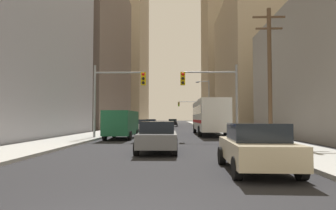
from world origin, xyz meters
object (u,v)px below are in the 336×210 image
sedan_beige (256,147)px  sedan_black (173,123)px  traffic_signal_near_right (212,88)px  traffic_signal_far_right (189,108)px  sedan_grey (158,137)px  city_bus (209,116)px  sedan_silver (143,125)px  sedan_blue (151,124)px  traffic_signal_near_left (117,89)px  cargo_van_green (121,123)px

sedan_beige → sedan_black: 50.44m
traffic_signal_near_right → traffic_signal_far_right: size_ratio=1.00×
sedan_grey → sedan_black: same height
sedan_black → city_bus: bearing=-82.2°
sedan_silver → traffic_signal_near_right: size_ratio=0.71×
sedan_blue → traffic_signal_far_right: size_ratio=0.70×
sedan_beige → traffic_signal_near_right: 14.55m
sedan_grey → traffic_signal_near_left: traffic_signal_near_left is taller
sedan_beige → sedan_grey: (-3.44, 5.01, 0.00)m
sedan_beige → sedan_black: same height
sedan_grey → sedan_silver: (-3.43, 23.25, 0.00)m
sedan_beige → sedan_silver: size_ratio=1.00×
sedan_silver → sedan_blue: same height
traffic_signal_near_right → sedan_silver: bearing=117.0°
sedan_beige → traffic_signal_near_right: bearing=88.7°
sedan_silver → traffic_signal_near_right: (7.18, -14.10, 3.31)m
sedan_black → traffic_signal_near_left: size_ratio=0.71×
sedan_black → traffic_signal_far_right: traffic_signal_far_right is taller
sedan_beige → traffic_signal_near_right: traffic_signal_near_right is taller
sedan_black → traffic_signal_near_left: (-4.01, -36.16, 3.29)m
sedan_beige → traffic_signal_far_right: size_ratio=0.71×
sedan_black → traffic_signal_near_left: traffic_signal_near_left is taller
sedan_beige → sedan_blue: 39.44m
sedan_grey → sedan_silver: 23.51m
city_bus → sedan_black: city_bus is taller
city_bus → traffic_signal_near_right: 6.68m
city_bus → traffic_signal_near_left: size_ratio=1.92×
sedan_black → traffic_signal_near_right: bearing=-84.2°
sedan_beige → traffic_signal_far_right: (0.28, 56.67, 3.31)m
city_bus → sedan_silver: city_bus is taller
sedan_blue → traffic_signal_far_right: bearing=68.5°
cargo_van_green → traffic_signal_far_right: (7.28, 42.35, 2.80)m
sedan_blue → traffic_signal_near_right: bearing=-74.0°
sedan_black → cargo_van_green: bearing=-95.8°
sedan_silver → sedan_black: 22.34m
city_bus → sedan_beige: 20.52m
traffic_signal_near_left → city_bus: bearing=38.0°
sedan_beige → traffic_signal_near_left: traffic_signal_near_left is taller
city_bus → sedan_black: size_ratio=2.70×
cargo_van_green → traffic_signal_far_right: bearing=80.2°
sedan_blue → sedan_beige: bearing=-80.1°
sedan_beige → sedan_grey: same height
traffic_signal_near_right → traffic_signal_far_right: 42.50m
sedan_silver → traffic_signal_far_right: 29.48m
sedan_silver → traffic_signal_near_right: 16.16m
city_bus → sedan_grey: bearing=-105.1°
cargo_van_green → sedan_grey: bearing=-69.0°
sedan_grey → traffic_signal_far_right: traffic_signal_far_right is taller
city_bus → cargo_van_green: 9.91m
traffic_signal_far_right → sedan_grey: bearing=-94.1°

